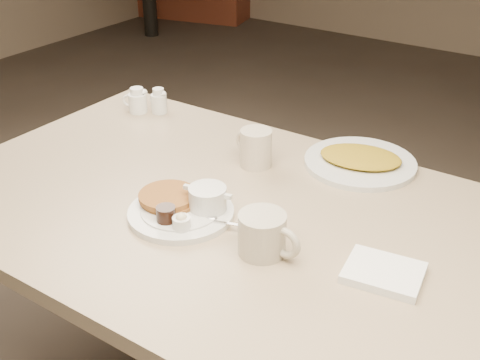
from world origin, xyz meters
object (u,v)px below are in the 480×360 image
Objects in this scene: main_plate at (184,206)px; creamer_left at (137,101)px; coffee_mug_near at (264,234)px; creamer_right at (159,102)px; coffee_mug_far at (255,148)px; hash_plate at (360,161)px; diner_table at (235,268)px.

main_plate is 3.78× the size of creamer_left.
creamer_left is at bearing 150.27° from coffee_mug_near.
coffee_mug_far is at bearing -16.40° from creamer_right.
coffee_mug_far reaches higher than creamer_right.
creamer_right is 0.68m from hash_plate.
coffee_mug_far is 0.28m from hash_plate.
creamer_right reaches higher than hash_plate.
coffee_mug_near is at bearing -36.34° from diner_table.
coffee_mug_far is at bearing -146.52° from hash_plate.
creamer_left reaches higher than diner_table.
creamer_left is at bearing 152.04° from diner_table.
main_plate is at bearing -44.03° from creamer_right.
coffee_mug_far is 0.51m from creamer_left.
coffee_mug_near is 1.12× the size of coffee_mug_far.
creamer_left reaches higher than main_plate.
creamer_right is at bearing 163.60° from coffee_mug_far.
hash_plate is (0.73, 0.06, -0.02)m from creamer_left.
main_plate is 2.18× the size of coffee_mug_near.
coffee_mug_near is at bearing -33.94° from creamer_right.
coffee_mug_far is at bearing 89.99° from main_plate.
creamer_right is (-0.44, 0.43, 0.01)m from main_plate.
diner_table is at bearing -68.57° from coffee_mug_far.
main_plate is at bearing 174.06° from coffee_mug_near.
diner_table is 0.32m from coffee_mug_far.
coffee_mug_near reaches higher than main_plate.
coffee_mug_near is 0.84m from creamer_left.
diner_table is 0.28m from coffee_mug_near.
hash_plate is at bearing 89.66° from coffee_mug_near.
coffee_mug_near is at bearing -90.34° from hash_plate.
main_plate reaches higher than hash_plate.
coffee_mug_far reaches higher than coffee_mug_near.
hash_plate is (0.67, 0.02, -0.02)m from creamer_right.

